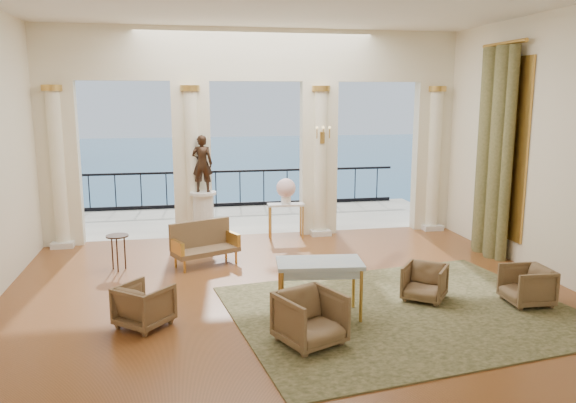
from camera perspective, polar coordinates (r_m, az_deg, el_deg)
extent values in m
plane|color=#532F13|center=(9.04, 0.27, -9.32)|extent=(9.00, 9.00, 0.00)
plane|color=white|center=(4.71, 9.83, 0.26)|extent=(9.00, 0.00, 9.00)
plane|color=white|center=(10.39, 25.52, 5.00)|extent=(0.00, 8.00, 8.00)
cube|color=#F2EAC4|center=(12.32, -3.32, 14.65)|extent=(9.00, 0.30, 1.10)
cube|color=#F2EAC4|center=(12.50, -22.21, 3.49)|extent=(0.80, 0.30, 3.40)
cylinder|color=#F2EAC4|center=(12.33, -22.34, 2.93)|extent=(0.28, 0.28, 3.20)
cylinder|color=gold|center=(12.25, -22.89, 10.60)|extent=(0.40, 0.40, 0.12)
cube|color=silver|center=(12.61, -21.84, -4.02)|extent=(0.45, 0.45, 0.12)
cube|color=#F2EAC4|center=(12.26, -9.72, 4.00)|extent=(0.80, 0.30, 3.40)
cylinder|color=#F2EAC4|center=(12.09, -9.69, 3.44)|extent=(0.28, 0.28, 3.20)
cylinder|color=gold|center=(12.00, -9.94, 11.28)|extent=(0.40, 0.40, 0.12)
cube|color=silver|center=(12.38, -9.46, -3.65)|extent=(0.45, 0.45, 0.12)
cube|color=#F2EAC4|center=(12.63, 3.11, 4.33)|extent=(0.80, 0.30, 3.40)
cylinder|color=#F2EAC4|center=(12.47, 3.31, 3.79)|extent=(0.28, 0.28, 3.20)
cylinder|color=gold|center=(12.38, 3.39, 11.39)|extent=(0.40, 0.40, 0.12)
cube|color=silver|center=(12.75, 3.23, -3.10)|extent=(0.45, 0.45, 0.12)
cube|color=#F2EAC4|center=(13.54, 14.30, 4.45)|extent=(0.80, 0.30, 3.40)
cylinder|color=#F2EAC4|center=(13.39, 14.60, 3.93)|extent=(0.28, 0.28, 3.20)
cylinder|color=gold|center=(13.31, 14.94, 11.00)|extent=(0.40, 0.40, 0.12)
cube|color=silver|center=(13.65, 14.30, -2.50)|extent=(0.45, 0.45, 0.12)
cube|color=#A29888|center=(14.57, -4.18, -1.81)|extent=(10.00, 3.60, 0.10)
cube|color=black|center=(15.95, -4.92, 3.10)|extent=(9.00, 0.06, 0.06)
cube|color=black|center=(16.10, -4.87, -0.26)|extent=(9.00, 0.06, 0.10)
cylinder|color=black|center=(16.03, -4.89, 1.32)|extent=(0.03, 0.03, 1.00)
cylinder|color=black|center=(16.13, -19.54, 0.80)|extent=(0.03, 0.03, 1.00)
cylinder|color=black|center=(16.95, 9.03, 1.74)|extent=(0.03, 0.03, 1.00)
cylinder|color=#4C3823|center=(15.40, 2.81, 6.97)|extent=(0.20, 0.20, 4.20)
plane|color=#1D5E86|center=(68.95, -9.52, 2.93)|extent=(160.00, 160.00, 0.00)
cylinder|color=brown|center=(11.16, 21.41, 4.33)|extent=(0.26, 0.26, 4.00)
cylinder|color=brown|center=(11.52, 20.05, 4.60)|extent=(0.32, 0.32, 4.00)
cylinder|color=brown|center=(11.93, 19.11, 4.84)|extent=(0.26, 0.26, 4.00)
cylinder|color=gold|center=(11.56, 21.11, 14.74)|extent=(0.08, 1.40, 0.08)
cube|color=gold|center=(11.62, 20.97, 5.08)|extent=(0.04, 1.60, 3.40)
cube|color=gold|center=(12.28, 3.50, 6.49)|extent=(0.10, 0.04, 0.25)
cylinder|color=gold|center=(12.16, 2.95, 6.93)|extent=(0.02, 0.02, 0.22)
cylinder|color=gold|center=(12.19, 3.60, 6.93)|extent=(0.02, 0.02, 0.22)
cylinder|color=gold|center=(12.23, 4.24, 6.93)|extent=(0.02, 0.02, 0.22)
cube|color=#283017|center=(8.49, 11.65, -10.84)|extent=(5.32, 4.40, 0.02)
imported|color=#493B22|center=(7.18, 2.27, -11.56)|extent=(0.94, 0.92, 0.75)
imported|color=#493B22|center=(8.90, 13.71, -7.83)|extent=(0.82, 0.82, 0.62)
imported|color=#493B22|center=(9.21, 23.10, -7.70)|extent=(0.62, 0.65, 0.65)
imported|color=#493B22|center=(7.97, -14.40, -9.98)|extent=(0.86, 0.86, 0.65)
cube|color=#493B22|center=(10.51, -8.33, -5.00)|extent=(1.31, 0.94, 0.09)
cube|color=#493B22|center=(10.64, -8.93, -3.22)|extent=(1.14, 0.55, 0.49)
cube|color=gold|center=(10.24, -11.20, -4.58)|extent=(0.26, 0.48, 0.23)
cube|color=gold|center=(10.72, -5.64, -3.73)|extent=(0.26, 0.48, 0.23)
cylinder|color=gold|center=(10.17, -10.45, -6.53)|extent=(0.04, 0.04, 0.22)
cylinder|color=gold|center=(10.62, -5.30, -5.66)|extent=(0.04, 0.04, 0.22)
cylinder|color=gold|center=(10.52, -11.35, -5.98)|extent=(0.04, 0.04, 0.22)
cylinder|color=gold|center=(10.95, -6.32, -5.17)|extent=(0.04, 0.04, 0.22)
cube|color=silver|center=(7.90, 3.22, -6.26)|extent=(1.26, 0.79, 0.05)
cylinder|color=gold|center=(7.72, -0.60, -9.85)|extent=(0.05, 0.05, 0.76)
cylinder|color=gold|center=(7.86, 7.43, -9.56)|extent=(0.05, 0.05, 0.76)
cylinder|color=gold|center=(8.23, -0.85, -8.53)|extent=(0.05, 0.05, 0.76)
cylinder|color=gold|center=(8.36, 6.67, -8.29)|extent=(0.05, 0.05, 0.76)
cylinder|color=silver|center=(12.22, -8.50, -3.90)|extent=(0.60, 0.60, 0.08)
cylinder|color=silver|center=(12.11, -8.56, -1.57)|extent=(0.44, 0.44, 0.96)
cylinder|color=silver|center=(12.01, -8.63, 0.84)|extent=(0.56, 0.56, 0.06)
imported|color=black|center=(11.92, -8.72, 3.83)|extent=(0.49, 0.38, 1.20)
cube|color=silver|center=(12.32, -0.21, -0.32)|extent=(0.82, 0.35, 0.04)
cylinder|color=gold|center=(12.24, -1.79, -2.22)|extent=(0.04, 0.04, 0.72)
cylinder|color=gold|center=(12.34, 1.51, -2.12)|extent=(0.04, 0.04, 0.72)
cylinder|color=gold|center=(12.46, -1.91, -2.00)|extent=(0.04, 0.04, 0.72)
cylinder|color=gold|center=(12.56, 1.34, -1.90)|extent=(0.04, 0.04, 0.72)
cylinder|color=white|center=(12.29, -0.21, 0.38)|extent=(0.21, 0.21, 0.26)
sphere|color=#EBA2AC|center=(12.25, -0.21, 1.38)|extent=(0.42, 0.42, 0.42)
cylinder|color=black|center=(10.48, -16.96, -3.37)|extent=(0.40, 0.40, 0.03)
cylinder|color=black|center=(10.61, -16.24, -4.96)|extent=(0.03, 0.03, 0.62)
cylinder|color=black|center=(10.64, -17.41, -4.98)|extent=(0.03, 0.03, 0.62)
cylinder|color=black|center=(10.44, -16.95, -5.25)|extent=(0.03, 0.03, 0.62)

